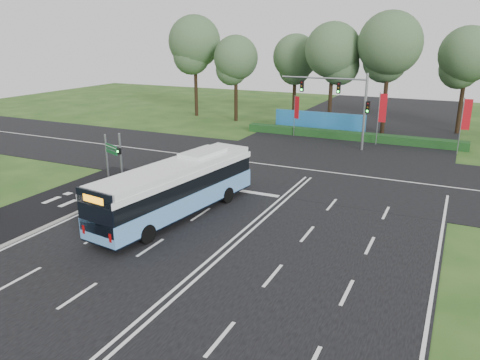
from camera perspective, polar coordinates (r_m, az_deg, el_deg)
ground at (r=26.52m, az=1.37°, el=-5.43°), size 120.00×120.00×0.00m
road_main at (r=26.51m, az=1.37°, el=-5.39°), size 20.00×120.00×0.04m
road_cross at (r=37.19m, az=8.97°, el=1.15°), size 120.00×14.00×0.05m
bike_path at (r=31.35m, az=-22.43°, el=-3.08°), size 5.00×18.00×0.06m
kerb_strip at (r=29.67m, az=-19.28°, el=-3.79°), size 0.25×18.00×0.12m
city_bus at (r=27.37m, az=-7.67°, el=-0.97°), size 4.08×12.24×3.45m
pedestrian_signal at (r=33.37m, az=-14.35°, el=2.60°), size 0.35×0.43×3.81m
street_sign at (r=32.00m, az=-15.67°, el=2.69°), size 1.45×0.69×4.00m
banner_flag_left at (r=49.12m, az=6.86°, el=8.50°), size 0.59×0.29×4.28m
banner_flag_mid at (r=46.75m, az=16.86°, el=8.01°), size 0.75×0.08×5.04m
banner_flag_right at (r=45.62m, az=25.75°, el=6.81°), size 0.74×0.10×5.03m
traffic_light_gantry at (r=44.28m, az=12.76°, el=9.67°), size 8.41×0.28×7.00m
hedge at (r=48.89m, az=13.28°, el=5.25°), size 22.00×1.20×0.80m
blue_hoarding at (r=52.08m, az=9.63°, el=6.98°), size 10.00×0.30×2.20m
eucalyptus_row at (r=54.68m, az=11.46°, el=15.22°), size 43.33×9.62×12.65m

